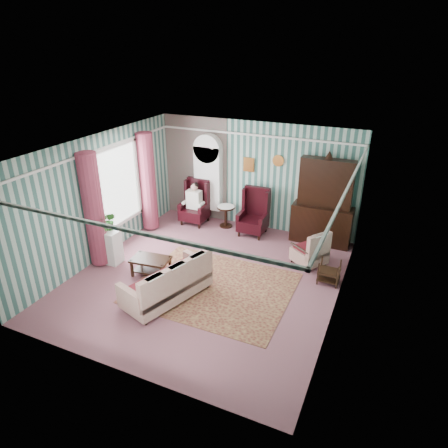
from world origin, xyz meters
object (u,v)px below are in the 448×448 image
at_px(wingback_left, 194,203).
at_px(plant_stand, 109,247).
at_px(dresser_hutch, 324,200).
at_px(seated_woman, 194,204).
at_px(bookcase, 208,183).
at_px(floral_armchair, 310,244).
at_px(wingback_right, 253,213).
at_px(round_side_table, 226,216).
at_px(sofa, 166,277).
at_px(nest_table, 329,272).
at_px(coffee_table, 151,266).

bearing_deg(wingback_left, plant_stand, -106.22).
height_order(dresser_hutch, seated_woman, dresser_hutch).
bearing_deg(seated_woman, dresser_hutch, 4.41).
relative_size(bookcase, floral_armchair, 2.09).
xyz_separation_m(wingback_right, seated_woman, (-1.75, 0.00, -0.04)).
relative_size(wingback_right, floral_armchair, 1.17).
distance_m(round_side_table, sofa, 3.63).
bearing_deg(wingback_left, wingback_right, 0.00).
distance_m(plant_stand, sofa, 2.12).
height_order(nest_table, sofa, sofa).
height_order(dresser_hutch, nest_table, dresser_hutch).
height_order(round_side_table, sofa, sofa).
bearing_deg(wingback_left, sofa, -70.88).
distance_m(wingback_left, sofa, 3.67).
height_order(bookcase, seated_woman, bookcase).
distance_m(wingback_left, nest_table, 4.37).
xyz_separation_m(wingback_left, nest_table, (4.07, -1.55, -0.35)).
distance_m(seated_woman, plant_stand, 2.87).
height_order(bookcase, floral_armchair, bookcase).
height_order(wingback_left, wingback_right, same).
distance_m(wingback_left, round_side_table, 0.97).
xyz_separation_m(bookcase, floral_armchair, (3.25, -1.34, -0.59)).
bearing_deg(nest_table, coffee_table, -160.66).
bearing_deg(bookcase, dresser_hutch, -2.11).
bearing_deg(floral_armchair, coffee_table, 156.25).
bearing_deg(dresser_hutch, nest_table, -72.61).
bearing_deg(nest_table, plant_stand, -166.16).
height_order(dresser_hutch, floral_armchair, dresser_hutch).
bearing_deg(seated_woman, coffee_table, -81.83).
distance_m(bookcase, plant_stand, 3.39).
height_order(wingback_left, coffee_table, wingback_left).
height_order(sofa, coffee_table, sofa).
bearing_deg(sofa, floral_armchair, -24.35).
bearing_deg(dresser_hutch, sofa, -121.65).
height_order(wingback_right, round_side_table, wingback_right).
xyz_separation_m(plant_stand, coffee_table, (1.21, -0.09, -0.20)).
bearing_deg(dresser_hutch, bookcase, 177.89).
distance_m(nest_table, sofa, 3.46).
height_order(bookcase, nest_table, bookcase).
height_order(seated_woman, sofa, seated_woman).
bearing_deg(plant_stand, wingback_right, 47.16).
bearing_deg(seated_woman, floral_armchair, -15.19).
bearing_deg(wingback_right, coffee_table, -115.34).
bearing_deg(wingback_right, floral_armchair, -28.50).
bearing_deg(round_side_table, seated_woman, -170.54).
distance_m(sofa, coffee_table, 1.05).
height_order(wingback_left, sofa, wingback_left).
bearing_deg(bookcase, nest_table, -26.92).
bearing_deg(coffee_table, dresser_hutch, 45.12).
xyz_separation_m(bookcase, seated_woman, (-0.25, -0.39, -0.53)).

